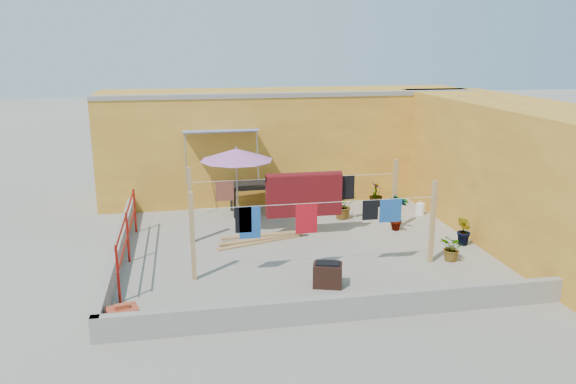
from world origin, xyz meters
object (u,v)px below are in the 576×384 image
at_px(patio_umbrella, 236,155).
at_px(brazier, 328,275).
at_px(green_hose, 399,201).
at_px(water_jug_b, 419,209).
at_px(water_jug_a, 420,209).
at_px(brick_stack, 123,318).
at_px(plant_back_a, 343,205).
at_px(outdoor_table, 261,187).
at_px(white_basin, 451,297).

bearing_deg(patio_umbrella, brazier, -69.51).
bearing_deg(green_hose, patio_umbrella, -160.54).
bearing_deg(patio_umbrella, water_jug_b, 5.78).
bearing_deg(brazier, green_hose, 56.33).
relative_size(brazier, green_hose, 1.22).
bearing_deg(water_jug_a, brick_stack, -145.52).
distance_m(brazier, plant_back_a, 4.43).
distance_m(outdoor_table, water_jug_b, 4.41).
height_order(outdoor_table, brazier, outdoor_table).
distance_m(white_basin, water_jug_b, 5.40).
height_order(patio_umbrella, plant_back_a, patio_umbrella).
bearing_deg(white_basin, patio_umbrella, 126.47).
relative_size(brick_stack, brazier, 0.91).
relative_size(white_basin, green_hose, 0.94).
xyz_separation_m(water_jug_a, green_hose, (-0.08, 1.32, -0.13)).
height_order(brazier, white_basin, brazier).
xyz_separation_m(outdoor_table, brick_stack, (-3.13, -6.07, -0.56)).
bearing_deg(white_basin, brazier, 154.35).
xyz_separation_m(patio_umbrella, water_jug_a, (5.04, 0.44, -1.77)).
distance_m(patio_umbrella, water_jug_a, 5.36).
bearing_deg(brick_stack, brazier, 14.96).
bearing_deg(brick_stack, white_basin, 0.00).
xyz_separation_m(brick_stack, plant_back_a, (5.23, 5.15, 0.18)).
distance_m(patio_umbrella, white_basin, 6.08).
bearing_deg(water_jug_b, brick_stack, -145.13).
relative_size(white_basin, plant_back_a, 0.66).
height_order(brick_stack, white_basin, brick_stack).
relative_size(water_jug_b, green_hose, 0.60).
bearing_deg(plant_back_a, patio_umbrella, -169.98).
height_order(patio_umbrella, white_basin, patio_umbrella).
xyz_separation_m(brazier, water_jug_a, (3.68, 4.09, -0.08)).
bearing_deg(brazier, outdoor_table, 96.61).
bearing_deg(water_jug_a, white_basin, -107.58).
relative_size(brick_stack, green_hose, 1.11).
distance_m(outdoor_table, brazier, 5.14).
bearing_deg(brazier, white_basin, -25.65).
height_order(brick_stack, green_hose, brick_stack).
bearing_deg(green_hose, white_basin, -103.46).
relative_size(brazier, white_basin, 1.29).
xyz_separation_m(white_basin, plant_back_a, (-0.56, 5.15, 0.32)).
distance_m(water_jug_b, green_hose, 1.25).
distance_m(brazier, white_basin, 2.30).
relative_size(brick_stack, water_jug_a, 1.58).
relative_size(brazier, water_jug_b, 2.01).
bearing_deg(brick_stack, plant_back_a, 44.58).
xyz_separation_m(patio_umbrella, plant_back_a, (2.87, 0.51, -1.56)).
height_order(outdoor_table, plant_back_a, outdoor_table).
distance_m(white_basin, green_hose, 6.58).
distance_m(water_jug_a, plant_back_a, 2.18).
bearing_deg(brazier, patio_umbrella, 110.49).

